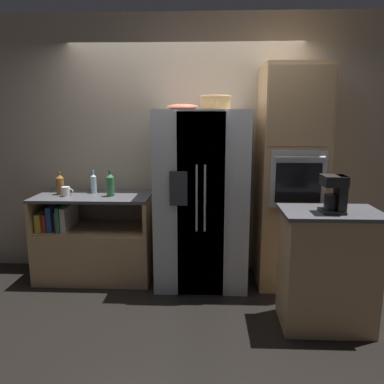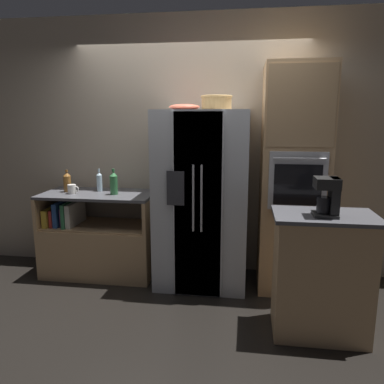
{
  "view_description": "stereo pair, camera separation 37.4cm",
  "coord_description": "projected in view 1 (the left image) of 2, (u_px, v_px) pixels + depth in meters",
  "views": [
    {
      "loc": [
        0.25,
        -3.73,
        1.72
      ],
      "look_at": [
        0.09,
        -0.06,
        0.99
      ],
      "focal_mm": 35.0,
      "sensor_mm": 36.0,
      "label": 1
    },
    {
      "loc": [
        0.62,
        -3.7,
        1.72
      ],
      "look_at": [
        0.09,
        -0.06,
        0.99
      ],
      "focal_mm": 35.0,
      "sensor_mm": 36.0,
      "label": 2
    }
  ],
  "objects": [
    {
      "name": "wall_back",
      "position": [
        185.0,
        147.0,
        4.16
      ],
      "size": [
        12.0,
        0.06,
        2.8
      ],
      "color": "tan",
      "rests_on": "ground_plane"
    },
    {
      "name": "ground_plane",
      "position": [
        184.0,
        281.0,
        4.0
      ],
      "size": [
        20.0,
        20.0,
        0.0
      ],
      "primitive_type": "plane",
      "color": "black"
    },
    {
      "name": "wall_oven",
      "position": [
        290.0,
        178.0,
        3.81
      ],
      "size": [
        0.63,
        0.73,
        2.22
      ],
      "color": "tan",
      "rests_on": "ground_plane"
    },
    {
      "name": "bottle_tall",
      "position": [
        94.0,
        183.0,
        4.04
      ],
      "size": [
        0.06,
        0.06,
        0.25
      ],
      "color": "silver",
      "rests_on": "counter_left"
    },
    {
      "name": "refrigerator",
      "position": [
        201.0,
        199.0,
        3.85
      ],
      "size": [
        0.92,
        0.78,
        1.79
      ],
      "color": "silver",
      "rests_on": "ground_plane"
    },
    {
      "name": "bottle_wide",
      "position": [
        60.0,
        184.0,
        3.96
      ],
      "size": [
        0.08,
        0.08,
        0.24
      ],
      "color": "brown",
      "rests_on": "counter_left"
    },
    {
      "name": "mug",
      "position": [
        66.0,
        191.0,
        3.89
      ],
      "size": [
        0.12,
        0.09,
        0.1
      ],
      "color": "silver",
      "rests_on": "counter_left"
    },
    {
      "name": "bottle_short",
      "position": [
        110.0,
        184.0,
        3.88
      ],
      "size": [
        0.08,
        0.08,
        0.28
      ],
      "color": "#33723F",
      "rests_on": "counter_left"
    },
    {
      "name": "coffee_maker",
      "position": [
        336.0,
        193.0,
        2.88
      ],
      "size": [
        0.17,
        0.19,
        0.29
      ],
      "color": "black",
      "rests_on": "island_counter"
    },
    {
      "name": "island_counter",
      "position": [
        327.0,
        269.0,
        3.07
      ],
      "size": [
        0.78,
        0.51,
        0.99
      ],
      "color": "tan",
      "rests_on": "ground_plane"
    },
    {
      "name": "counter_left",
      "position": [
        95.0,
        246.0,
        4.07
      ],
      "size": [
        1.21,
        0.63,
        0.92
      ],
      "color": "tan",
      "rests_on": "ground_plane"
    },
    {
      "name": "wicker_basket",
      "position": [
        216.0,
        102.0,
        3.66
      ],
      "size": [
        0.31,
        0.31,
        0.14
      ],
      "color": "tan",
      "rests_on": "refrigerator"
    },
    {
      "name": "fruit_bowl",
      "position": [
        183.0,
        107.0,
        3.74
      ],
      "size": [
        0.31,
        0.31,
        0.06
      ],
      "color": "#DB664C",
      "rests_on": "refrigerator"
    }
  ]
}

